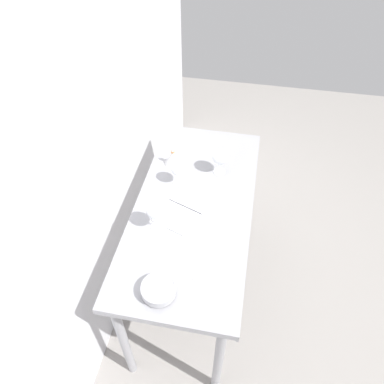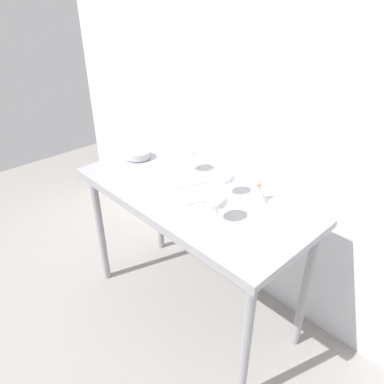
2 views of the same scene
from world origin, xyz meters
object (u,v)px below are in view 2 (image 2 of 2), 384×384
(wine_glass_near_right, at_px, (218,200))
(open_notebook, at_px, (192,186))
(tasting_bowl, at_px, (138,154))
(wine_glass_far_left, at_px, (188,152))
(decanter_funnel, at_px, (258,193))
(tasting_sheet_upper, at_px, (144,173))
(wine_glass_far_right, at_px, (227,177))

(wine_glass_near_right, relative_size, open_notebook, 0.43)
(wine_glass_near_right, xyz_separation_m, tasting_bowl, (-0.86, 0.16, -0.09))
(wine_glass_far_left, relative_size, decanter_funnel, 1.32)
(wine_glass_far_left, distance_m, decanter_funnel, 0.52)
(open_notebook, distance_m, tasting_sheet_upper, 0.34)
(tasting_bowl, distance_m, decanter_funnel, 0.89)
(tasting_sheet_upper, height_order, decanter_funnel, decanter_funnel)
(wine_glass_near_right, bearing_deg, open_notebook, 155.99)
(tasting_bowl, relative_size, decanter_funnel, 1.18)
(wine_glass_far_left, xyz_separation_m, tasting_bowl, (-0.37, -0.11, -0.10))
(tasting_sheet_upper, bearing_deg, tasting_bowl, -173.46)
(wine_glass_far_right, distance_m, tasting_bowl, 0.73)
(wine_glass_far_right, xyz_separation_m, open_notebook, (-0.19, -0.08, -0.11))
(wine_glass_near_right, distance_m, open_notebook, 0.38)
(tasting_sheet_upper, bearing_deg, wine_glass_far_right, 53.52)
(wine_glass_far_right, distance_m, decanter_funnel, 0.18)
(wine_glass_near_right, height_order, tasting_sheet_upper, wine_glass_near_right)
(wine_glass_far_left, distance_m, wine_glass_near_right, 0.55)
(wine_glass_far_right, xyz_separation_m, wine_glass_near_right, (0.14, -0.22, 0.01))
(wine_glass_near_right, height_order, decanter_funnel, wine_glass_near_right)
(wine_glass_near_right, height_order, open_notebook, wine_glass_near_right)
(wine_glass_far_left, xyz_separation_m, tasting_sheet_upper, (-0.16, -0.22, -0.13))
(wine_glass_far_right, xyz_separation_m, tasting_sheet_upper, (-0.51, -0.18, -0.11))
(open_notebook, bearing_deg, wine_glass_far_left, 163.90)
(open_notebook, relative_size, decanter_funnel, 2.86)
(tasting_bowl, bearing_deg, tasting_sheet_upper, -27.90)
(open_notebook, distance_m, decanter_funnel, 0.38)
(wine_glass_far_right, distance_m, open_notebook, 0.23)
(decanter_funnel, bearing_deg, wine_glass_far_left, -176.71)
(wine_glass_far_left, distance_m, tasting_bowl, 0.40)
(open_notebook, relative_size, tasting_sheet_upper, 1.57)
(wine_glass_far_left, bearing_deg, tasting_sheet_upper, -126.53)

